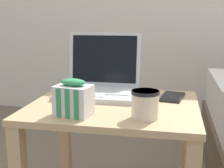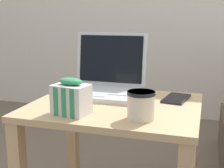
{
  "view_description": "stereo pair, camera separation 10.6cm",
  "coord_description": "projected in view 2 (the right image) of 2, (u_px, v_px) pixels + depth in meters",
  "views": [
    {
      "loc": [
        0.2,
        -1.06,
        0.85
      ],
      "look_at": [
        0.0,
        -0.04,
        0.63
      ],
      "focal_mm": 50.0,
      "sensor_mm": 36.0,
      "label": 1
    },
    {
      "loc": [
        0.31,
        -1.03,
        0.85
      ],
      "look_at": [
        0.0,
        -0.04,
        0.63
      ],
      "focal_mm": 50.0,
      "sensor_mm": 36.0,
      "label": 2
    }
  ],
  "objects": [
    {
      "name": "mug_front_left",
      "position": [
        141.0,
        104.0,
        0.94
      ],
      "size": [
        0.09,
        0.12,
        0.09
      ],
      "color": "beige",
      "rests_on": "bedside_table"
    },
    {
      "name": "bedside_table",
      "position": [
        115.0,
        155.0,
        1.16
      ],
      "size": [
        0.59,
        0.49,
        0.55
      ],
      "color": "tan",
      "rests_on": "ground_plane"
    },
    {
      "name": "laptop",
      "position": [
        105.0,
        81.0,
        1.26
      ],
      "size": [
        0.31,
        0.26,
        0.24
      ],
      "color": "#B7BABC",
      "rests_on": "bedside_table"
    },
    {
      "name": "cell_phone",
      "position": [
        176.0,
        98.0,
        1.17
      ],
      "size": [
        0.1,
        0.16,
        0.01
      ],
      "color": "black",
      "rests_on": "bedside_table"
    },
    {
      "name": "snack_bag",
      "position": [
        71.0,
        98.0,
        0.99
      ],
      "size": [
        0.12,
        0.1,
        0.12
      ],
      "color": "silver",
      "rests_on": "bedside_table"
    }
  ]
}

